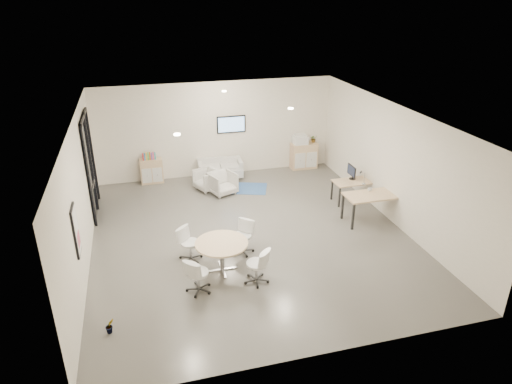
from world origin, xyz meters
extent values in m
cube|color=#5C5954|center=(0.00, 0.00, -0.40)|extent=(8.00, 9.00, 0.80)
cube|color=white|center=(0.00, 0.00, 3.60)|extent=(8.00, 9.00, 0.80)
cube|color=white|center=(0.00, 4.90, 1.60)|extent=(8.00, 0.80, 3.20)
cube|color=white|center=(0.00, -4.90, 1.60)|extent=(8.00, 0.80, 3.20)
cube|color=white|center=(-4.40, 0.00, 1.60)|extent=(0.80, 9.00, 3.20)
cube|color=white|center=(4.40, 0.00, 1.60)|extent=(0.80, 9.00, 3.20)
cube|color=black|center=(-3.96, 2.50, 1.43)|extent=(0.02, 1.90, 2.85)
cube|color=black|center=(-3.94, 2.50, 2.81)|extent=(0.06, 1.90, 0.08)
cube|color=black|center=(-3.94, 1.59, 1.43)|extent=(0.06, 0.08, 2.85)
cube|color=black|center=(-3.94, 3.41, 1.43)|extent=(0.06, 0.08, 2.85)
cube|color=black|center=(-3.94, 2.65, 1.43)|extent=(0.06, 0.07, 2.85)
cube|color=#B2B2B7|center=(-3.90, 2.05, 1.05)|extent=(0.04, 0.60, 0.05)
cube|color=black|center=(-3.98, -1.60, 1.55)|extent=(0.04, 0.54, 1.04)
cube|color=white|center=(-3.95, -1.60, 1.55)|extent=(0.01, 0.46, 0.96)
cube|color=#D35875|center=(-3.95, -1.60, 1.35)|extent=(0.01, 0.32, 0.30)
cube|color=black|center=(0.50, 4.46, 1.75)|extent=(0.98, 0.05, 0.58)
cube|color=#80ACDE|center=(0.50, 4.44, 1.75)|extent=(0.90, 0.01, 0.50)
cylinder|color=#FFEAC6|center=(-1.80, -1.00, 3.18)|extent=(0.14, 0.14, 0.03)
cylinder|color=#FFEAC6|center=(1.20, 0.50, 3.18)|extent=(0.14, 0.14, 0.03)
cylinder|color=#FFEAC6|center=(0.00, 3.00, 3.18)|extent=(0.14, 0.14, 0.03)
cube|color=tan|center=(-2.27, 4.29, 0.41)|extent=(0.73, 0.36, 0.82)
cube|color=silver|center=(-2.44, 4.10, 0.33)|extent=(0.31, 0.02, 0.49)
cube|color=silver|center=(-2.10, 4.10, 0.33)|extent=(0.31, 0.02, 0.49)
cube|color=tan|center=(3.08, 4.25, 0.46)|extent=(0.93, 0.43, 0.93)
cube|color=silver|center=(2.87, 4.03, 0.37)|extent=(0.39, 0.02, 0.56)
cube|color=silver|center=(3.29, 4.03, 0.37)|extent=(0.39, 0.02, 0.56)
cube|color=red|center=(-2.50, 4.29, 0.93)|extent=(0.04, 0.14, 0.22)
cube|color=#337FCC|center=(-2.44, 4.29, 0.93)|extent=(0.04, 0.14, 0.22)
cube|color=gold|center=(-2.39, 4.29, 0.93)|extent=(0.04, 0.14, 0.22)
cube|color=#4CB24C|center=(-2.33, 4.29, 0.93)|extent=(0.04, 0.14, 0.22)
cube|color=#CC6619|center=(-2.28, 4.29, 0.93)|extent=(0.04, 0.14, 0.22)
cube|color=purple|center=(-2.22, 4.29, 0.93)|extent=(0.04, 0.14, 0.22)
cube|color=#E54C7F|center=(-2.17, 4.29, 0.93)|extent=(0.04, 0.14, 0.22)
cube|color=teal|center=(-2.11, 4.29, 0.93)|extent=(0.04, 0.14, 0.22)
cube|color=white|center=(2.92, 4.25, 1.07)|extent=(0.49, 0.41, 0.29)
cube|color=white|center=(2.92, 4.25, 1.24)|extent=(0.37, 0.31, 0.06)
cube|color=beige|center=(0.00, 4.08, 0.23)|extent=(1.54, 0.85, 0.28)
cube|color=beige|center=(0.00, 4.37, 0.51)|extent=(1.50, 0.27, 0.28)
cube|color=beige|center=(-0.68, 4.08, 0.37)|extent=(0.18, 0.75, 0.56)
cube|color=beige|center=(0.68, 4.08, 0.37)|extent=(0.18, 0.75, 0.56)
cube|color=#2D538C|center=(0.58, 3.00, 0.01)|extent=(1.66, 1.37, 0.01)
imported|color=beige|center=(-0.58, 3.26, 0.37)|extent=(0.90, 0.92, 0.73)
imported|color=beige|center=(-0.17, 2.80, 0.38)|extent=(0.95, 0.92, 0.77)
cube|color=tan|center=(3.55, 1.22, 0.64)|extent=(1.29, 0.67, 0.04)
cube|color=black|center=(2.96, 0.94, 0.31)|extent=(0.05, 0.05, 0.63)
cube|color=black|center=(4.14, 0.94, 0.31)|extent=(0.05, 0.05, 0.63)
cube|color=black|center=(2.96, 1.49, 0.31)|extent=(0.05, 0.05, 0.63)
cube|color=black|center=(4.14, 1.49, 0.31)|extent=(0.05, 0.05, 0.63)
cube|color=tan|center=(3.44, -0.10, 0.78)|extent=(1.54, 0.77, 0.04)
cube|color=black|center=(2.73, -0.43, 0.38)|extent=(0.05, 0.05, 0.76)
cube|color=black|center=(4.15, -0.43, 0.38)|extent=(0.05, 0.05, 0.76)
cube|color=black|center=(2.73, 0.23, 0.38)|extent=(0.05, 0.05, 0.76)
cube|color=black|center=(4.15, 0.23, 0.38)|extent=(0.05, 0.05, 0.76)
cylinder|color=black|center=(3.55, 1.37, 0.67)|extent=(0.20, 0.20, 0.02)
cube|color=black|center=(3.55, 1.37, 0.79)|extent=(0.04, 0.03, 0.24)
cube|color=black|center=(3.50, 1.37, 0.94)|extent=(0.03, 0.50, 0.32)
cylinder|color=tan|center=(-1.03, -1.44, 0.71)|extent=(1.20, 1.20, 0.04)
cylinder|color=#B2B2B7|center=(-1.03, -1.44, 0.35)|extent=(0.10, 0.10, 0.69)
cube|color=#B2B2B7|center=(-1.03, -1.44, 0.01)|extent=(0.70, 0.06, 0.03)
cube|color=#B2B2B7|center=(-1.03, -1.44, 0.01)|extent=(0.06, 0.70, 0.03)
imported|color=#3F7F3F|center=(3.44, 4.28, 1.03)|extent=(0.31, 0.33, 0.21)
imported|color=#3F7F3F|center=(-3.47, -2.93, 0.07)|extent=(0.27, 0.35, 0.14)
imported|color=white|center=(3.47, 0.14, 0.86)|extent=(0.14, 0.11, 0.12)
camera|label=1|loc=(-2.59, -10.19, 5.94)|focal=32.00mm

